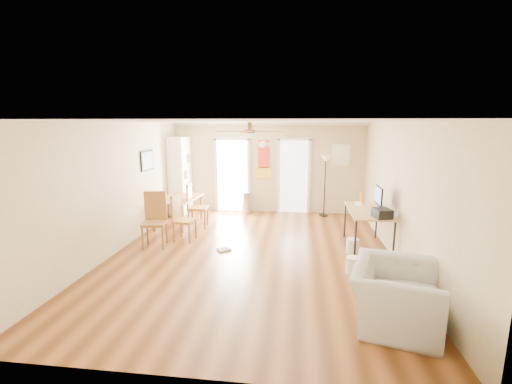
# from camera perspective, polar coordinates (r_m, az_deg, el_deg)

# --- Properties ---
(floor) EXTENTS (7.00, 7.00, 0.00)m
(floor) POSITION_cam_1_polar(r_m,az_deg,el_deg) (7.05, -0.60, -10.16)
(floor) COLOR brown
(floor) RESTS_ON ground
(ceiling) EXTENTS (5.50, 7.00, 0.00)m
(ceiling) POSITION_cam_1_polar(r_m,az_deg,el_deg) (6.57, -0.65, 11.49)
(ceiling) COLOR silver
(ceiling) RESTS_ON floor
(wall_back) EXTENTS (5.50, 0.04, 2.60)m
(wall_back) POSITION_cam_1_polar(r_m,az_deg,el_deg) (10.13, 1.99, 3.97)
(wall_back) COLOR beige
(wall_back) RESTS_ON floor
(wall_front) EXTENTS (5.50, 0.04, 2.60)m
(wall_front) POSITION_cam_1_polar(r_m,az_deg,el_deg) (3.38, -8.60, -10.87)
(wall_front) COLOR beige
(wall_front) RESTS_ON floor
(wall_left) EXTENTS (0.04, 7.00, 2.60)m
(wall_left) POSITION_cam_1_polar(r_m,az_deg,el_deg) (7.55, -21.78, 0.73)
(wall_left) COLOR beige
(wall_left) RESTS_ON floor
(wall_right) EXTENTS (0.04, 7.00, 2.60)m
(wall_right) POSITION_cam_1_polar(r_m,az_deg,el_deg) (6.89, 22.67, -0.26)
(wall_right) COLOR beige
(wall_right) RESTS_ON floor
(crown_molding) EXTENTS (5.50, 7.00, 0.08)m
(crown_molding) POSITION_cam_1_polar(r_m,az_deg,el_deg) (6.57, -0.64, 11.14)
(crown_molding) COLOR white
(crown_molding) RESTS_ON wall_back
(kitchen_doorway) EXTENTS (0.90, 0.10, 2.10)m
(kitchen_doorway) POSITION_cam_1_polar(r_m,az_deg,el_deg) (10.29, -3.87, 2.66)
(kitchen_doorway) COLOR white
(kitchen_doorway) RESTS_ON wall_back
(bathroom_doorway) EXTENTS (0.80, 0.10, 2.10)m
(bathroom_doorway) POSITION_cam_1_polar(r_m,az_deg,el_deg) (10.11, 6.21, 2.47)
(bathroom_doorway) COLOR white
(bathroom_doorway) RESTS_ON wall_back
(wall_decal) EXTENTS (0.46, 0.03, 1.10)m
(wall_decal) POSITION_cam_1_polar(r_m,az_deg,el_deg) (10.09, 1.28, 5.38)
(wall_decal) COLOR red
(wall_decal) RESTS_ON wall_back
(ac_grille) EXTENTS (0.50, 0.04, 0.60)m
(ac_grille) POSITION_cam_1_polar(r_m,az_deg,el_deg) (10.09, 13.73, 5.92)
(ac_grille) COLOR white
(ac_grille) RESTS_ON wall_back
(framed_poster) EXTENTS (0.04, 0.66, 0.48)m
(framed_poster) POSITION_cam_1_polar(r_m,az_deg,el_deg) (8.73, -17.45, 4.97)
(framed_poster) COLOR black
(framed_poster) RESTS_ON wall_left
(ceiling_fan) EXTENTS (1.24, 1.24, 0.20)m
(ceiling_fan) POSITION_cam_1_polar(r_m,az_deg,el_deg) (6.27, -1.01, 9.95)
(ceiling_fan) COLOR #593819
(ceiling_fan) RESTS_ON ceiling
(bookshelf) EXTENTS (0.51, 1.02, 2.19)m
(bookshelf) POSITION_cam_1_polar(r_m,az_deg,el_deg) (10.32, -12.25, 2.72)
(bookshelf) COLOR white
(bookshelf) RESTS_ON floor
(dining_table) EXTENTS (0.97, 1.48, 0.70)m
(dining_table) POSITION_cam_1_polar(r_m,az_deg,el_deg) (9.13, -12.58, -3.14)
(dining_table) COLOR #A26034
(dining_table) RESTS_ON floor
(dining_chair_right_a) EXTENTS (0.49, 0.49, 1.11)m
(dining_chair_right_a) POSITION_cam_1_polar(r_m,az_deg,el_deg) (8.80, -9.52, -2.21)
(dining_chair_right_a) COLOR #995831
(dining_chair_right_a) RESTS_ON floor
(dining_chair_right_b) EXTENTS (0.47, 0.47, 1.03)m
(dining_chair_right_b) POSITION_cam_1_polar(r_m,az_deg,el_deg) (7.84, -11.68, -4.23)
(dining_chair_right_b) COLOR #A27334
(dining_chair_right_b) RESTS_ON floor
(dining_chair_near) EXTENTS (0.55, 0.55, 1.14)m
(dining_chair_near) POSITION_cam_1_polar(r_m,az_deg,el_deg) (7.61, -16.41, -4.50)
(dining_chair_near) COLOR olive
(dining_chair_near) RESTS_ON floor
(trash_can) EXTENTS (0.32, 0.32, 0.63)m
(trash_can) POSITION_cam_1_polar(r_m,az_deg,el_deg) (10.11, -1.52, -1.71)
(trash_can) COLOR #BBBBBD
(trash_can) RESTS_ON floor
(torchiere_lamp) EXTENTS (0.41, 0.41, 1.71)m
(torchiere_lamp) POSITION_cam_1_polar(r_m,az_deg,el_deg) (9.87, 11.24, 0.96)
(torchiere_lamp) COLOR black
(torchiere_lamp) RESTS_ON floor
(computer_desk) EXTENTS (0.78, 1.55, 0.83)m
(computer_desk) POSITION_cam_1_polar(r_m,az_deg,el_deg) (7.55, 17.77, -5.90)
(computer_desk) COLOR tan
(computer_desk) RESTS_ON floor
(imac) EXTENTS (0.21, 0.56, 0.52)m
(imac) POSITION_cam_1_polar(r_m,az_deg,el_deg) (7.29, 19.50, -1.15)
(imac) COLOR black
(imac) RESTS_ON computer_desk
(keyboard) EXTENTS (0.17, 0.42, 0.02)m
(keyboard) POSITION_cam_1_polar(r_m,az_deg,el_deg) (7.94, 16.45, -1.84)
(keyboard) COLOR white
(keyboard) RESTS_ON computer_desk
(printer) EXTENTS (0.36, 0.39, 0.17)m
(printer) POSITION_cam_1_polar(r_m,az_deg,el_deg) (6.91, 20.02, -3.30)
(printer) COLOR black
(printer) RESTS_ON computer_desk
(orange_bottle) EXTENTS (0.09, 0.09, 0.21)m
(orange_bottle) POSITION_cam_1_polar(r_m,az_deg,el_deg) (8.12, 16.97, -0.88)
(orange_bottle) COLOR orange
(orange_bottle) RESTS_ON computer_desk
(wastebasket_a) EXTENTS (0.25, 0.25, 0.29)m
(wastebasket_a) POSITION_cam_1_polar(r_m,az_deg,el_deg) (7.33, 15.57, -8.52)
(wastebasket_a) COLOR silver
(wastebasket_a) RESTS_ON floor
(wastebasket_b) EXTENTS (0.28, 0.28, 0.28)m
(wastebasket_b) POSITION_cam_1_polar(r_m,az_deg,el_deg) (6.41, 15.66, -11.46)
(wastebasket_b) COLOR white
(wastebasket_b) RESTS_ON floor
(floor_cloth) EXTENTS (0.32, 0.31, 0.04)m
(floor_cloth) POSITION_cam_1_polar(r_m,az_deg,el_deg) (7.26, -5.29, -9.41)
(floor_cloth) COLOR #9D9D98
(floor_cloth) RESTS_ON floor
(armchair) EXTENTS (1.34, 1.44, 0.78)m
(armchair) POSITION_cam_1_polar(r_m,az_deg,el_deg) (4.98, 21.96, -15.51)
(armchair) COLOR #AFB0AA
(armchair) RESTS_ON floor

